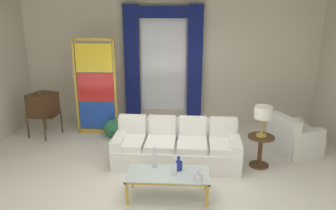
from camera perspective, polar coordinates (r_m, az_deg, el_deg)
name	(u,v)px	position (r m, az deg, el deg)	size (l,w,h in m)	color
ground_plane	(161,177)	(6.01, -1.25, -12.14)	(16.00, 16.00, 0.00)	silver
wall_rear	(170,63)	(8.43, 0.31, 7.21)	(8.00, 0.12, 3.00)	beige
curtained_window	(163,54)	(8.24, -0.82, 8.68)	(2.00, 0.17, 2.70)	white
couch_white_long	(177,147)	(6.41, 1.50, -7.14)	(2.36, 0.98, 0.86)	white
coffee_table	(168,175)	(5.29, -0.03, -11.87)	(1.27, 0.59, 0.41)	silver
bottle_blue_decanter	(198,176)	(5.06, 5.13, -11.99)	(0.13, 0.13, 0.21)	silver
bottle_crystal_tall	(154,159)	(5.39, -2.32, -9.13)	(0.08, 0.08, 0.36)	silver
bottle_amber_squat	(175,169)	(5.17, 1.18, -10.73)	(0.06, 0.06, 0.28)	silver
bottle_ruby_flask	(179,165)	(5.34, 1.80, -10.15)	(0.13, 0.13, 0.24)	navy
vintage_tv	(43,105)	(8.04, -20.48, 0.00)	(0.67, 0.72, 1.35)	#472D19
armchair_white	(293,139)	(7.27, 20.40, -5.44)	(1.06, 1.05, 0.80)	white
stained_glass_divider	(96,89)	(7.75, -12.16, 2.63)	(0.95, 0.05, 2.20)	gold
peacock_figurine	(112,130)	(7.58, -9.45, -4.21)	(0.44, 0.60, 0.50)	beige
round_side_table	(260,148)	(6.47, 15.39, -7.10)	(0.48, 0.48, 0.59)	#472D19
table_lamp_brass	(263,114)	(6.23, 15.87, -1.43)	(0.32, 0.32, 0.57)	#B29338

